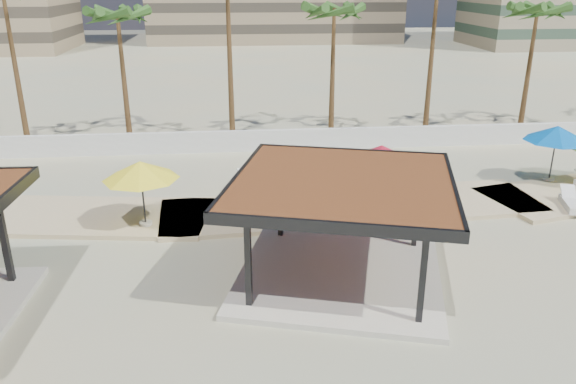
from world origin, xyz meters
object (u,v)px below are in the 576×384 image
object	(u,v)px
lounger_a	(257,189)
lounger_b	(403,210)
lounger_d	(571,204)
pavilion_central	(342,220)
umbrella_c	(381,155)

from	to	relation	value
lounger_a	lounger_b	xyz separation A→B (m)	(5.77, -2.82, -0.03)
lounger_d	pavilion_central	bearing A→B (deg)	128.74
umbrella_c	lounger_a	world-z (taller)	umbrella_c
umbrella_c	pavilion_central	bearing A→B (deg)	-117.33
umbrella_c	lounger_b	distance (m)	2.46
pavilion_central	lounger_b	bearing A→B (deg)	68.47
lounger_b	lounger_d	distance (m)	7.18
lounger_b	lounger_a	bearing A→B (deg)	79.91
lounger_b	lounger_d	size ratio (longest dim) A/B	1.13
pavilion_central	lounger_a	bearing A→B (deg)	123.47
pavilion_central	lounger_d	xyz separation A→B (m)	(10.63, 4.50, -1.68)
umbrella_c	lounger_b	size ratio (longest dim) A/B	1.82
pavilion_central	lounger_d	distance (m)	11.67
lounger_b	umbrella_c	bearing A→B (deg)	89.30
lounger_a	pavilion_central	bearing A→B (deg)	171.02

